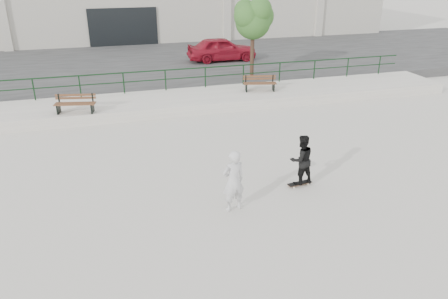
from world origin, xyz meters
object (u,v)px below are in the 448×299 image
object	(u,v)px
bench_left	(75,104)
tree	(254,17)
red_car	(222,49)
seated_skater	(233,181)
skateboard	(300,183)
standing_skater	(301,160)
bench_right	(260,83)

from	to	relation	value
bench_left	tree	distance (m)	10.39
tree	red_car	world-z (taller)	tree
red_car	seated_skater	bearing A→B (deg)	164.89
tree	skateboard	world-z (taller)	tree
red_car	tree	bearing A→B (deg)	-173.46
skateboard	standing_skater	xyz separation A→B (m)	(0.00, 0.00, 0.80)
skateboard	bench_right	bearing A→B (deg)	69.73
bench_left	bench_right	xyz separation A→B (m)	(8.57, 1.00, -0.01)
bench_right	tree	size ratio (longest dim) A/B	0.40
bench_left	tree	bearing A→B (deg)	35.11
skateboard	standing_skater	distance (m)	0.80
bench_right	red_car	bearing A→B (deg)	100.98
bench_right	standing_skater	world-z (taller)	standing_skater
bench_right	seated_skater	distance (m)	10.40
tree	bench_right	bearing A→B (deg)	-102.47
red_car	seated_skater	distance (m)	17.29
bench_right	standing_skater	distance (m)	8.91
tree	red_car	distance (m)	4.96
red_car	seated_skater	world-z (taller)	red_car
bench_right	seated_skater	bearing A→B (deg)	-102.33
bench_right	tree	xyz separation A→B (m)	(0.65, 2.93, 2.76)
bench_right	skateboard	size ratio (longest dim) A/B	2.08
bench_left	tree	world-z (taller)	tree
bench_left	skateboard	xyz separation A→B (m)	(6.66, -7.70, -0.81)
bench_right	skateboard	distance (m)	8.94
red_car	standing_skater	bearing A→B (deg)	172.41
bench_left	bench_right	distance (m)	8.62
red_car	bench_right	bearing A→B (deg)	178.66
bench_left	skateboard	world-z (taller)	bench_left
bench_left	skateboard	bearing A→B (deg)	-37.13
bench_right	seated_skater	xyz separation A→B (m)	(-4.28, -9.47, 0.02)
skateboard	bench_left	bearing A→B (deg)	122.94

